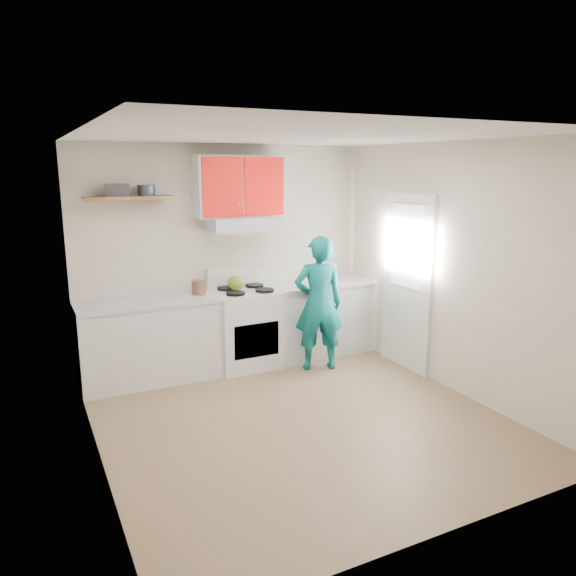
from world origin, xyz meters
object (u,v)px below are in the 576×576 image
tin (146,190)px  kettle (236,283)px  crock (198,288)px  stove (246,328)px  person (319,303)px

tin → kettle: 1.46m
kettle → crock: size_ratio=1.13×
stove → tin: (-1.05, 0.18, 1.63)m
tin → crock: 1.22m
stove → crock: (-0.55, 0.05, 0.53)m
crock → kettle: bearing=2.5°
tin → kettle: (0.97, -0.11, -1.09)m
kettle → crock: bearing=170.8°
kettle → crock: 0.47m
stove → kettle: kettle is taller
tin → person: (1.77, -0.66, -1.30)m
tin → kettle: bearing=-6.3°
stove → person: size_ratio=0.58×
crock → person: person is taller
stove → crock: crock is taller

